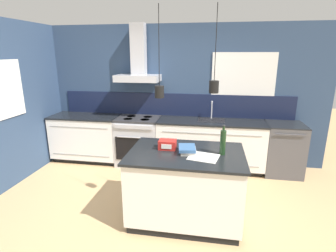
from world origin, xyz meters
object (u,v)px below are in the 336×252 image
Objects in this scene: oven_range at (139,141)px; dishwasher at (283,149)px; book_stack at (188,149)px; red_supply_box at (167,144)px; bottle_on_island at (223,142)px.

dishwasher is (2.63, 0.00, 0.00)m from oven_range.
red_supply_box is at bearing 162.15° from book_stack.
oven_range is at bearing 133.28° from bottle_on_island.
red_supply_box is (-1.80, -1.53, 0.51)m from dishwasher.
red_supply_box reaches higher than book_stack.
bottle_on_island is at bearing -6.10° from red_supply_box.
oven_range is 4.23× the size of red_supply_box.
oven_range is 2.28m from bottle_on_island.
dishwasher is at bearing 40.38° from red_supply_box.
oven_range is at bearing 118.42° from red_supply_box.
oven_range is at bearing 124.07° from book_stack.
dishwasher is at bearing 46.45° from book_stack.
bottle_on_island is (1.51, -1.60, 0.61)m from oven_range.
dishwasher is 2.05m from bottle_on_island.
bottle_on_island is at bearing 1.69° from book_stack.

